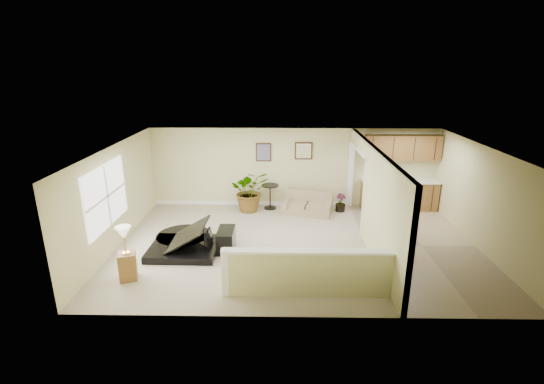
{
  "coord_description": "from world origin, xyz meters",
  "views": [
    {
      "loc": [
        -0.47,
        -9.09,
        4.36
      ],
      "look_at": [
        -0.64,
        0.4,
        1.28
      ],
      "focal_mm": 26.0,
      "sensor_mm": 36.0,
      "label": 1
    }
  ],
  "objects_px": {
    "small_plant": "(340,204)",
    "lamp_stand": "(127,257)",
    "accent_table": "(270,193)",
    "palm_plant": "(250,191)",
    "piano": "(183,225)",
    "piano_bench": "(226,240)",
    "loveseat": "(307,203)"
  },
  "relations": [
    {
      "from": "accent_table",
      "to": "small_plant",
      "type": "height_order",
      "value": "accent_table"
    },
    {
      "from": "palm_plant",
      "to": "small_plant",
      "type": "distance_m",
      "value": 2.83
    },
    {
      "from": "piano",
      "to": "small_plant",
      "type": "relative_size",
      "value": 3.59
    },
    {
      "from": "small_plant",
      "to": "lamp_stand",
      "type": "bearing_deg",
      "value": -140.76
    },
    {
      "from": "piano_bench",
      "to": "small_plant",
      "type": "height_order",
      "value": "small_plant"
    },
    {
      "from": "palm_plant",
      "to": "lamp_stand",
      "type": "xyz_separation_m",
      "value": [
        -2.3,
        -4.18,
        -0.13
      ]
    },
    {
      "from": "accent_table",
      "to": "loveseat",
      "type": "bearing_deg",
      "value": -15.83
    },
    {
      "from": "accent_table",
      "to": "lamp_stand",
      "type": "distance_m",
      "value": 5.26
    },
    {
      "from": "piano_bench",
      "to": "accent_table",
      "type": "height_order",
      "value": "accent_table"
    },
    {
      "from": "piano",
      "to": "accent_table",
      "type": "relative_size",
      "value": 2.6
    },
    {
      "from": "loveseat",
      "to": "piano",
      "type": "bearing_deg",
      "value": -126.34
    },
    {
      "from": "piano",
      "to": "small_plant",
      "type": "bearing_deg",
      "value": 33.23
    },
    {
      "from": "piano",
      "to": "accent_table",
      "type": "distance_m",
      "value": 3.58
    },
    {
      "from": "piano",
      "to": "lamp_stand",
      "type": "xyz_separation_m",
      "value": [
        -0.85,
        -1.46,
        -0.14
      ]
    },
    {
      "from": "loveseat",
      "to": "small_plant",
      "type": "distance_m",
      "value": 1.06
    },
    {
      "from": "piano_bench",
      "to": "loveseat",
      "type": "relative_size",
      "value": 0.47
    },
    {
      "from": "piano",
      "to": "loveseat",
      "type": "bearing_deg",
      "value": 39.66
    },
    {
      "from": "loveseat",
      "to": "palm_plant",
      "type": "height_order",
      "value": "palm_plant"
    },
    {
      "from": "loveseat",
      "to": "lamp_stand",
      "type": "xyz_separation_m",
      "value": [
        -4.06,
        -4.05,
        0.19
      ]
    },
    {
      "from": "piano",
      "to": "palm_plant",
      "type": "bearing_deg",
      "value": 62.63
    },
    {
      "from": "accent_table",
      "to": "palm_plant",
      "type": "height_order",
      "value": "palm_plant"
    },
    {
      "from": "small_plant",
      "to": "lamp_stand",
      "type": "distance_m",
      "value": 6.6
    },
    {
      "from": "piano",
      "to": "loveseat",
      "type": "distance_m",
      "value": 4.14
    },
    {
      "from": "lamp_stand",
      "to": "loveseat",
      "type": "bearing_deg",
      "value": 44.95
    },
    {
      "from": "accent_table",
      "to": "piano_bench",
      "type": "bearing_deg",
      "value": -109.02
    },
    {
      "from": "palm_plant",
      "to": "lamp_stand",
      "type": "height_order",
      "value": "palm_plant"
    },
    {
      "from": "piano",
      "to": "palm_plant",
      "type": "height_order",
      "value": "piano"
    },
    {
      "from": "piano",
      "to": "piano_bench",
      "type": "distance_m",
      "value": 1.12
    },
    {
      "from": "piano_bench",
      "to": "lamp_stand",
      "type": "bearing_deg",
      "value": -142.97
    },
    {
      "from": "piano_bench",
      "to": "accent_table",
      "type": "bearing_deg",
      "value": 70.98
    },
    {
      "from": "accent_table",
      "to": "palm_plant",
      "type": "relative_size",
      "value": 0.58
    },
    {
      "from": "accent_table",
      "to": "piano",
      "type": "bearing_deg",
      "value": -125.36
    }
  ]
}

